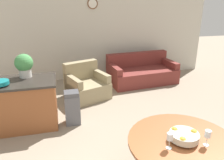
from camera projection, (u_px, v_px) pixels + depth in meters
wall_back at (82, 35)px, 6.48m from camera, size 8.00×0.09×2.70m
dining_table at (182, 153)px, 2.62m from camera, size 1.31×1.31×0.75m
fruit_bowl at (184, 136)px, 2.53m from camera, size 0.34×0.34×0.13m
wine_glass_left at (170, 137)px, 2.38m from camera, size 0.07×0.07×0.19m
wine_glass_right at (208, 135)px, 2.43m from camera, size 0.07×0.07×0.19m
kitchen_island at (19, 104)px, 4.11m from camera, size 1.42×0.82×0.92m
teal_bowl at (0, 83)px, 3.73m from camera, size 0.29×0.29×0.09m
potted_plant at (24, 65)px, 4.10m from camera, size 0.34×0.34×0.45m
trash_bin at (72, 108)px, 4.25m from camera, size 0.29×0.26×0.67m
couch at (141, 73)px, 6.49m from camera, size 2.02×1.17×0.83m
armchair at (87, 86)px, 5.48m from camera, size 1.14×1.14×0.85m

